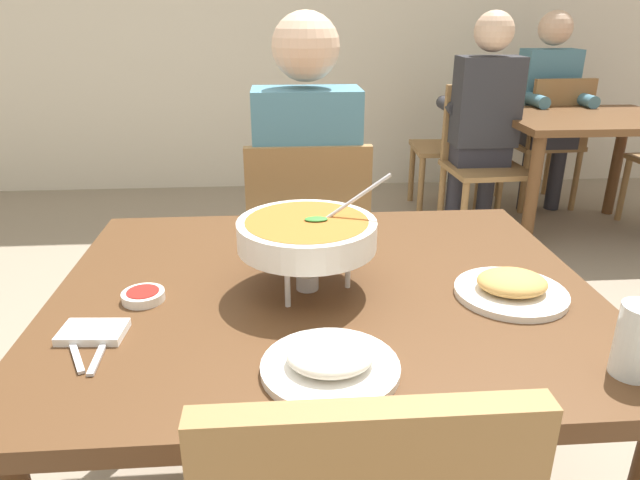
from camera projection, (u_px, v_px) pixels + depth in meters
dining_table_main at (325, 325)px, 1.32m from camera, size 1.19×0.98×0.73m
chair_diner_main at (307, 245)px, 2.08m from camera, size 0.44×0.44×0.90m
diner_main at (306, 180)px, 2.02m from camera, size 0.40×0.45×1.31m
curry_bowl at (307, 235)px, 1.22m from camera, size 0.33×0.30×0.26m
rice_plate at (330, 361)px, 0.97m from camera, size 0.24×0.24×0.06m
appetizer_plate at (511, 288)px, 1.23m from camera, size 0.24×0.24×0.06m
sauce_dish at (143, 296)px, 1.21m from camera, size 0.09×0.09×0.02m
napkin_folded at (93, 332)px, 1.08m from camera, size 0.13×0.09×0.02m
fork_utensil at (74, 349)px, 1.03m from camera, size 0.08×0.16×0.01m
spoon_utensil at (102, 348)px, 1.04m from camera, size 0.02×0.17×0.01m
drink_glass at (636, 344)px, 0.95m from camera, size 0.07×0.07×0.13m
dining_table_far at (586, 138)px, 3.38m from camera, size 1.00×0.80×0.73m
chair_bg_left at (481, 153)px, 3.41m from camera, size 0.46×0.46×0.90m
chair_bg_middle at (549, 136)px, 3.88m from camera, size 0.47×0.47×0.90m
chair_bg_corner at (461, 137)px, 3.84m from camera, size 0.47×0.47×0.90m
patron_bg_left at (483, 114)px, 3.32m from camera, size 0.40×0.45×1.31m
patron_bg_middle at (548, 100)px, 3.83m from camera, size 0.40×0.45×1.31m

